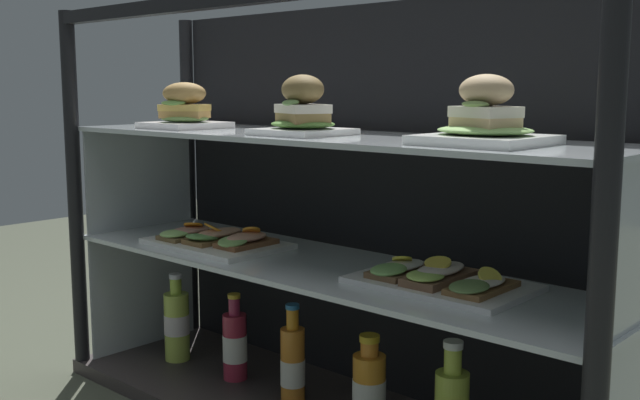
% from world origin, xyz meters
% --- Properties ---
extents(case_frame, '(1.43, 0.41, 0.95)m').
position_xyz_m(case_frame, '(0.00, 0.11, 0.52)').
color(case_frame, black).
rests_on(case_frame, ground).
extents(riser_lower_tier, '(1.35, 0.34, 0.33)m').
position_xyz_m(riser_lower_tier, '(0.00, 0.00, 0.20)').
color(riser_lower_tier, silver).
rests_on(riser_lower_tier, case_base_deck).
extents(shelf_lower_glass, '(1.37, 0.36, 0.01)m').
position_xyz_m(shelf_lower_glass, '(0.00, 0.00, 0.37)').
color(shelf_lower_glass, silver).
rests_on(shelf_lower_glass, riser_lower_tier).
extents(riser_upper_tier, '(1.35, 0.34, 0.27)m').
position_xyz_m(riser_upper_tier, '(0.00, 0.00, 0.51)').
color(riser_upper_tier, silver).
rests_on(riser_upper_tier, shelf_lower_glass).
extents(shelf_upper_glass, '(1.37, 0.36, 0.01)m').
position_xyz_m(shelf_upper_glass, '(0.00, 0.00, 0.66)').
color(shelf_upper_glass, silver).
rests_on(shelf_upper_glass, riser_upper_tier).
extents(plated_roll_sandwich_far_left, '(0.17, 0.17, 0.11)m').
position_xyz_m(plated_roll_sandwich_far_left, '(-0.41, -0.04, 0.70)').
color(plated_roll_sandwich_far_left, white).
rests_on(plated_roll_sandwich_far_left, shelf_upper_glass).
extents(plated_roll_sandwich_mid_left, '(0.17, 0.17, 0.13)m').
position_xyz_m(plated_roll_sandwich_mid_left, '(-0.01, -0.05, 0.71)').
color(plated_roll_sandwich_mid_left, white).
rests_on(plated_roll_sandwich_mid_left, shelf_upper_glass).
extents(plated_roll_sandwich_far_right, '(0.20, 0.20, 0.12)m').
position_xyz_m(plated_roll_sandwich_far_right, '(0.42, -0.03, 0.70)').
color(plated_roll_sandwich_far_right, white).
rests_on(plated_roll_sandwich_far_right, shelf_upper_glass).
extents(open_sandwich_tray_mid_right, '(0.34, 0.22, 0.06)m').
position_xyz_m(open_sandwich_tray_mid_right, '(-0.31, -0.03, 0.39)').
color(open_sandwich_tray_mid_right, white).
rests_on(open_sandwich_tray_mid_right, shelf_lower_glass).
extents(open_sandwich_tray_mid_left, '(0.34, 0.22, 0.06)m').
position_xyz_m(open_sandwich_tray_mid_left, '(0.30, 0.01, 0.39)').
color(open_sandwich_tray_mid_left, white).
rests_on(open_sandwich_tray_mid_left, shelf_lower_glass).
extents(juice_bottle_back_center, '(0.07, 0.07, 0.24)m').
position_xyz_m(juice_bottle_back_center, '(-0.51, -0.01, 0.13)').
color(juice_bottle_back_center, '#BDD651').
rests_on(juice_bottle_back_center, case_base_deck).
extents(juice_bottle_front_left_end, '(0.06, 0.06, 0.22)m').
position_xyz_m(juice_bottle_front_left_end, '(-0.29, 0.00, 0.12)').
color(juice_bottle_front_left_end, '#A2273C').
rests_on(juice_bottle_front_left_end, case_base_deck).
extents(juice_bottle_tucked_behind, '(0.06, 0.06, 0.23)m').
position_xyz_m(juice_bottle_tucked_behind, '(-0.09, 0.00, 0.13)').
color(juice_bottle_tucked_behind, orange).
rests_on(juice_bottle_tucked_behind, case_base_deck).
extents(juice_bottle_front_fourth, '(0.07, 0.07, 0.21)m').
position_xyz_m(juice_bottle_front_fourth, '(0.14, 0.00, 0.12)').
color(juice_bottle_front_fourth, orange).
rests_on(juice_bottle_front_fourth, case_base_deck).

